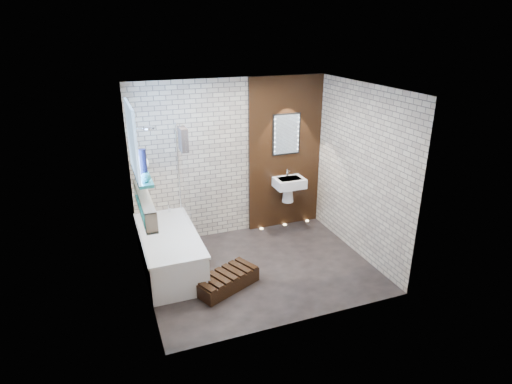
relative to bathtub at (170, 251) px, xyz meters
name	(u,v)px	position (x,y,z in m)	size (l,w,h in m)	color
ground	(260,268)	(1.22, -0.45, -0.29)	(3.20, 3.20, 0.00)	black
room_shell	(260,186)	(1.22, -0.45, 1.01)	(3.24, 3.20, 2.60)	gray
walnut_panel	(285,154)	(2.17, 0.82, 1.01)	(1.30, 0.06, 2.60)	black
clerestory_window	(134,147)	(-0.34, -0.10, 1.61)	(0.18, 1.00, 0.94)	#7FADE0
display_niche	(145,204)	(-0.31, -0.30, 0.91)	(0.14, 1.30, 0.26)	teal
bathtub	(170,251)	(0.00, 0.00, 0.00)	(0.79, 1.74, 0.70)	white
bath_screen	(183,174)	(0.35, 0.44, 0.99)	(0.01, 0.78, 1.40)	white
towel	(183,139)	(0.35, 0.28, 1.56)	(0.10, 0.26, 0.34)	black
shower_head	(149,128)	(-0.08, 0.50, 1.71)	(0.18, 0.18, 0.02)	silver
washbasin	(289,186)	(2.17, 0.62, 0.50)	(0.50, 0.36, 0.58)	white
led_mirror	(286,134)	(2.17, 0.78, 1.36)	(0.50, 0.02, 0.70)	black
walnut_step	(226,281)	(0.62, -0.75, -0.19)	(0.88, 0.39, 0.20)	black
niche_bottles	(145,206)	(-0.31, -0.28, 0.87)	(0.06, 0.97, 0.13)	maroon
sill_vases	(142,165)	(-0.28, -0.15, 1.38)	(0.20, 0.63, 0.38)	white
floor_uplights	(285,225)	(2.17, 0.75, -0.29)	(0.96, 0.06, 0.01)	#FFD899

